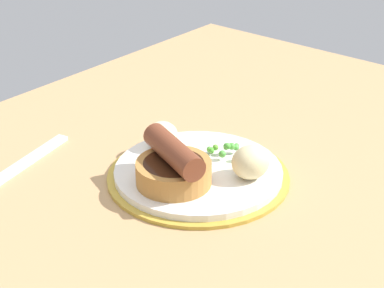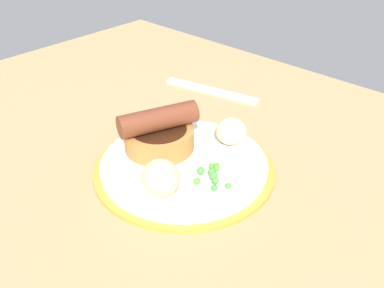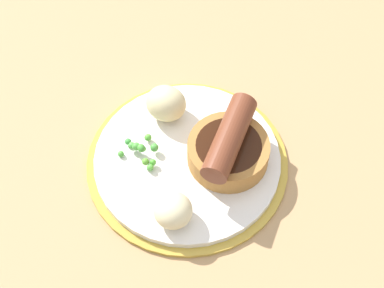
% 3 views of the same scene
% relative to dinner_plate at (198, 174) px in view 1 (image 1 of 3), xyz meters
% --- Properties ---
extents(dining_table, '(1.10, 0.80, 0.03)m').
position_rel_dinner_plate_xyz_m(dining_table, '(0.00, 0.01, -0.02)').
color(dining_table, tan).
rests_on(dining_table, ground).
extents(dinner_plate, '(0.24, 0.24, 0.01)m').
position_rel_dinner_plate_xyz_m(dinner_plate, '(0.00, 0.00, 0.00)').
color(dinner_plate, '#B79333').
rests_on(dinner_plate, dining_table).
extents(sausage_pudding, '(0.10, 0.11, 0.06)m').
position_rel_dinner_plate_xyz_m(sausage_pudding, '(-0.05, 0.00, 0.03)').
color(sausage_pudding, '#AD7538').
rests_on(sausage_pudding, dinner_plate).
extents(pea_pile, '(0.05, 0.05, 0.02)m').
position_rel_dinner_plate_xyz_m(pea_pile, '(0.05, -0.01, 0.02)').
color(pea_pile, green).
rests_on(pea_pile, dinner_plate).
extents(potato_chunk_0, '(0.06, 0.06, 0.04)m').
position_rel_dinner_plate_xyz_m(potato_chunk_0, '(0.03, -0.06, 0.03)').
color(potato_chunk_0, beige).
rests_on(potato_chunk_0, dinner_plate).
extents(potato_chunk_1, '(0.05, 0.05, 0.04)m').
position_rel_dinner_plate_xyz_m(potato_chunk_1, '(0.02, 0.08, 0.03)').
color(potato_chunk_1, beige).
rests_on(potato_chunk_1, dinner_plate).
extents(fork, '(0.18, 0.06, 0.01)m').
position_rel_dinner_plate_xyz_m(fork, '(-0.13, 0.20, -0.00)').
color(fork, silver).
rests_on(fork, dining_table).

